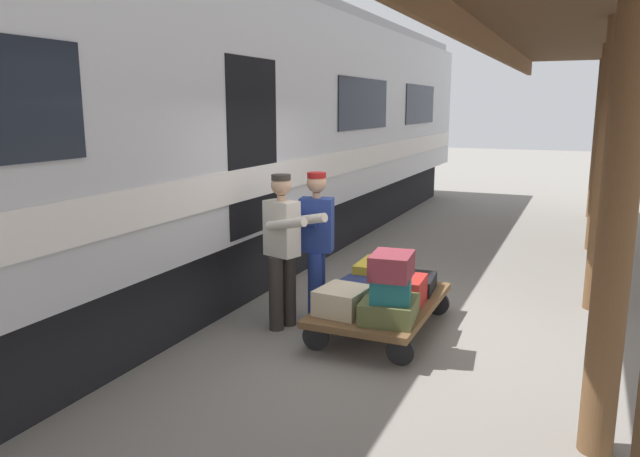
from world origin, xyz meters
name	(u,v)px	position (x,y,z in m)	size (l,w,h in m)	color
ground_plane	(406,332)	(0.00, 0.00, 0.00)	(60.00, 60.00, 0.00)	gray
platform_canopy	(620,4)	(-1.81, 0.00, 3.27)	(3.20, 17.66, 3.56)	brown
train_car	(148,135)	(3.35, 0.00, 2.06)	(3.02, 21.34, 4.00)	#B7BABF
luggage_cart	(382,305)	(0.26, 0.07, 0.30)	(1.16, 1.93, 0.35)	brown
suitcase_black_hardshell	(417,283)	(0.01, -0.46, 0.43)	(0.38, 0.58, 0.16)	black
suitcase_red_plastic	(404,290)	(0.01, 0.07, 0.49)	(0.41, 0.49, 0.29)	#AD231E
suitcase_navy_fabric	(360,289)	(0.50, 0.07, 0.44)	(0.48, 0.46, 0.19)	navy
suitcase_cream_canvas	(343,300)	(0.50, 0.60, 0.48)	(0.46, 0.52, 0.26)	beige
suitcase_yellow_case	(376,273)	(0.50, -0.46, 0.49)	(0.38, 0.61, 0.28)	gold
suitcase_olive_duffel	(389,309)	(0.01, 0.60, 0.45)	(0.51, 0.63, 0.21)	brown
suitcase_teal_softside	(391,288)	(-0.01, 0.62, 0.68)	(0.38, 0.46, 0.23)	#1E666B
suitcase_burgundy_valise	(392,266)	(-0.02, 0.65, 0.91)	(0.37, 0.49, 0.24)	maroon
porter_in_overalls	(315,242)	(1.06, 0.06, 0.93)	(0.72, 0.52, 1.70)	navy
porter_by_door	(283,246)	(1.28, 0.40, 0.93)	(0.73, 0.56, 1.70)	#332D28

